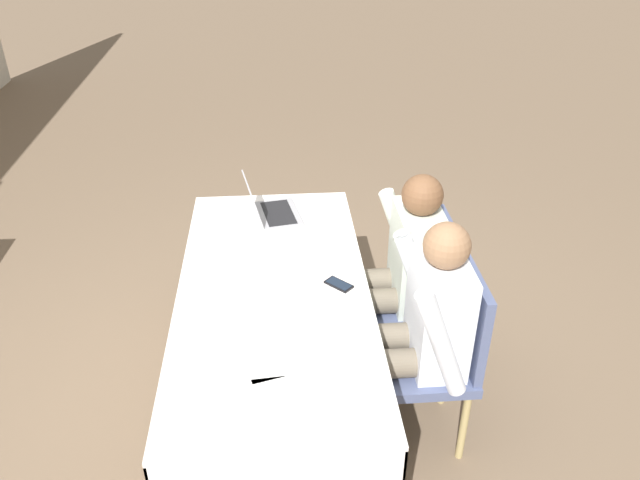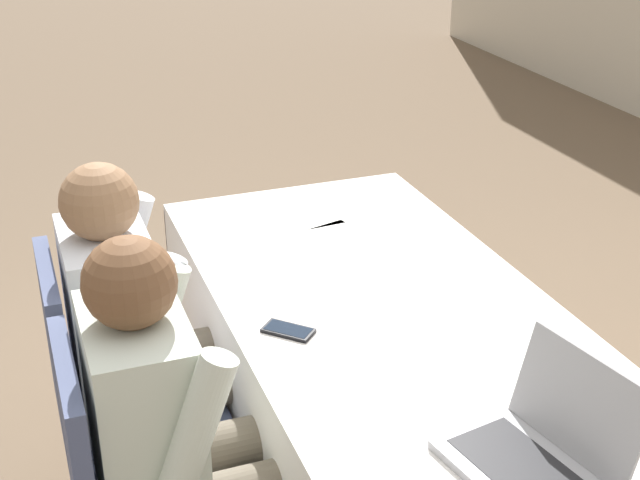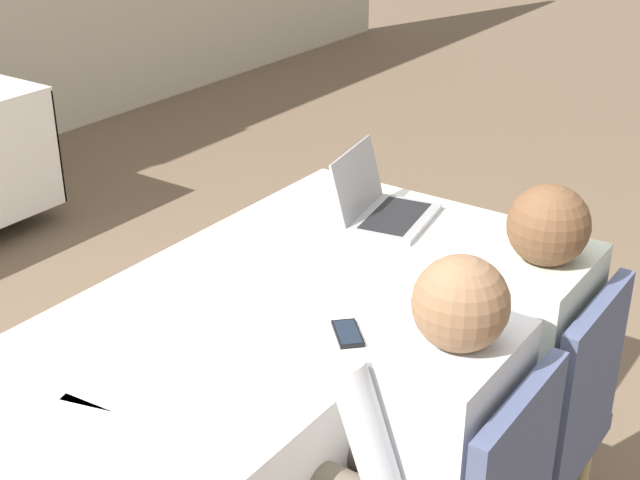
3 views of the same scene
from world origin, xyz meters
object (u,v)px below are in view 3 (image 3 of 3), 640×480
at_px(person_white_shirt, 503,359).
at_px(person_checkered_shirt, 417,451).
at_px(cell_phone, 347,334).
at_px(chair_near_right, 534,422).
at_px(laptop, 384,207).

bearing_deg(person_white_shirt, person_checkered_shirt, 0.00).
xyz_separation_m(cell_phone, chair_near_right, (0.23, -0.44, -0.23)).
bearing_deg(person_white_shirt, cell_phone, -55.68).
height_order(person_checkered_shirt, person_white_shirt, same).
bearing_deg(cell_phone, chair_near_right, -17.24).
height_order(laptop, person_white_shirt, person_white_shirt).
height_order(chair_near_right, person_checkered_shirt, person_checkered_shirt).
xyz_separation_m(chair_near_right, person_white_shirt, (0.00, 0.10, 0.16)).
height_order(chair_near_right, person_white_shirt, person_white_shirt).
distance_m(chair_near_right, person_checkered_shirt, 0.50).
distance_m(laptop, person_checkered_shirt, 1.13).
xyz_separation_m(cell_phone, person_checkered_shirt, (-0.23, -0.34, -0.07)).
bearing_deg(person_white_shirt, chair_near_right, 90.00).
distance_m(laptop, person_white_shirt, 0.80).
relative_size(laptop, cell_phone, 2.68).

